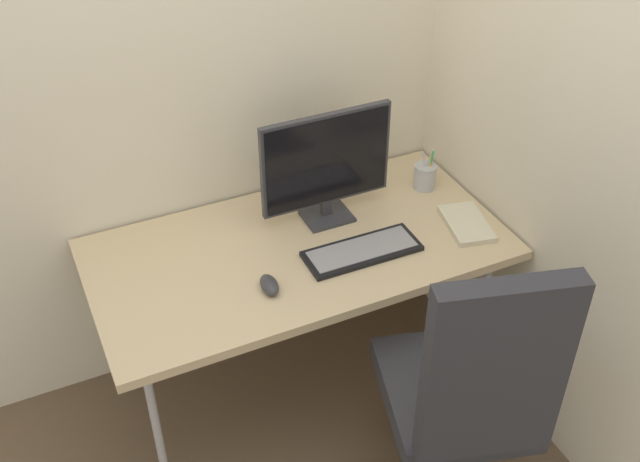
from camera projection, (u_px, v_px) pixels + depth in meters
ground_plane at (301, 382)px, 3.09m from camera, size 8.00×8.00×0.00m
wall_back at (246, 16)px, 2.54m from camera, size 2.54×0.04×2.80m
wall_side_right at (534, 38)px, 2.40m from camera, size 0.04×1.84×2.80m
desk at (299, 254)px, 2.69m from camera, size 1.46×0.75×0.71m
office_chair at (470, 391)px, 2.28m from camera, size 0.61×0.64×1.14m
monitor at (326, 163)px, 2.67m from camera, size 0.49×0.14×0.42m
keyboard at (362, 251)px, 2.63m from camera, size 0.41×0.16×0.02m
mouse at (269, 285)px, 2.47m from camera, size 0.06×0.11×0.04m
pen_holder at (425, 176)px, 2.93m from camera, size 0.08×0.08×0.17m
notebook at (467, 224)px, 2.75m from camera, size 0.19×0.26×0.02m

